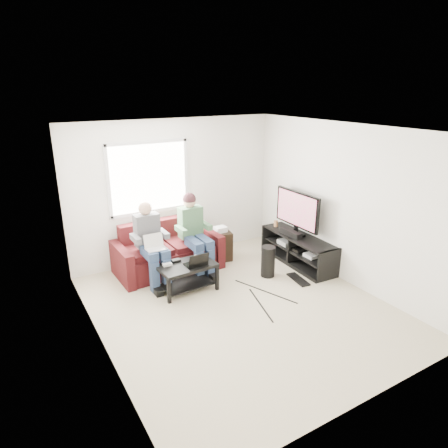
# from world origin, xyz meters

# --- Properties ---
(floor) EXTENTS (4.50, 4.50, 0.00)m
(floor) POSITION_xyz_m (0.00, 0.00, 0.00)
(floor) COLOR beige
(floor) RESTS_ON ground
(ceiling) EXTENTS (4.50, 4.50, 0.00)m
(ceiling) POSITION_xyz_m (0.00, 0.00, 2.60)
(ceiling) COLOR white
(ceiling) RESTS_ON wall_back
(wall_back) EXTENTS (4.50, 0.00, 4.50)m
(wall_back) POSITION_xyz_m (0.00, 2.25, 1.30)
(wall_back) COLOR white
(wall_back) RESTS_ON floor
(wall_front) EXTENTS (4.50, 0.00, 4.50)m
(wall_front) POSITION_xyz_m (0.00, -2.25, 1.30)
(wall_front) COLOR white
(wall_front) RESTS_ON floor
(wall_left) EXTENTS (0.00, 4.50, 4.50)m
(wall_left) POSITION_xyz_m (-2.00, 0.00, 1.30)
(wall_left) COLOR white
(wall_left) RESTS_ON floor
(wall_right) EXTENTS (0.00, 4.50, 4.50)m
(wall_right) POSITION_xyz_m (2.00, 0.00, 1.30)
(wall_right) COLOR white
(wall_right) RESTS_ON floor
(window) EXTENTS (1.48, 0.04, 1.28)m
(window) POSITION_xyz_m (-0.50, 2.23, 1.60)
(window) COLOR white
(window) RESTS_ON wall_back
(sofa) EXTENTS (1.83, 0.93, 0.86)m
(sofa) POSITION_xyz_m (-0.41, 1.78, 0.32)
(sofa) COLOR #441211
(sofa) RESTS_ON floor
(person_left) EXTENTS (0.40, 0.70, 1.35)m
(person_left) POSITION_xyz_m (-0.81, 1.46, 0.74)
(person_left) COLOR navy
(person_left) RESTS_ON sofa
(person_right) EXTENTS (0.40, 0.71, 1.40)m
(person_right) POSITION_xyz_m (-0.01, 1.48, 0.80)
(person_right) COLOR navy
(person_right) RESTS_ON sofa
(laptop_silver) EXTENTS (0.35, 0.27, 0.24)m
(laptop_silver) POSITION_xyz_m (-0.81, 1.25, 0.72)
(laptop_silver) COLOR silver
(laptop_silver) RESTS_ON person_left
(coffee_table) EXTENTS (0.92, 0.59, 0.45)m
(coffee_table) POSITION_xyz_m (-0.45, 0.89, 0.33)
(coffee_table) COLOR black
(coffee_table) RESTS_ON floor
(laptop_black) EXTENTS (0.34, 0.24, 0.24)m
(laptop_black) POSITION_xyz_m (-0.33, 0.81, 0.57)
(laptop_black) COLOR black
(laptop_black) RESTS_ON coffee_table
(controller_a) EXTENTS (0.15, 0.10, 0.04)m
(controller_a) POSITION_xyz_m (-0.73, 1.01, 0.47)
(controller_a) COLOR silver
(controller_a) RESTS_ON coffee_table
(controller_b) EXTENTS (0.14, 0.09, 0.04)m
(controller_b) POSITION_xyz_m (-0.55, 1.07, 0.47)
(controller_b) COLOR black
(controller_b) RESTS_ON coffee_table
(controller_c) EXTENTS (0.14, 0.09, 0.04)m
(controller_c) POSITION_xyz_m (-0.15, 1.04, 0.47)
(controller_c) COLOR gray
(controller_c) RESTS_ON coffee_table
(tv_stand) EXTENTS (0.56, 1.64, 0.54)m
(tv_stand) POSITION_xyz_m (1.77, 0.78, 0.24)
(tv_stand) COLOR black
(tv_stand) RESTS_ON floor
(tv) EXTENTS (0.12, 1.10, 0.81)m
(tv) POSITION_xyz_m (1.77, 0.88, 1.00)
(tv) COLOR black
(tv) RESTS_ON tv_stand
(soundbar) EXTENTS (0.12, 0.50, 0.10)m
(soundbar) POSITION_xyz_m (1.65, 0.88, 0.59)
(soundbar) COLOR black
(soundbar) RESTS_ON tv_stand
(drink_cup) EXTENTS (0.08, 0.08, 0.12)m
(drink_cup) POSITION_xyz_m (1.72, 1.41, 0.60)
(drink_cup) COLOR #A16E45
(drink_cup) RESTS_ON tv_stand
(console_white) EXTENTS (0.30, 0.22, 0.06)m
(console_white) POSITION_xyz_m (1.77, 0.38, 0.32)
(console_white) COLOR silver
(console_white) RESTS_ON tv_stand
(console_grey) EXTENTS (0.34, 0.26, 0.08)m
(console_grey) POSITION_xyz_m (1.77, 1.08, 0.33)
(console_grey) COLOR gray
(console_grey) RESTS_ON tv_stand
(console_black) EXTENTS (0.38, 0.30, 0.07)m
(console_black) POSITION_xyz_m (1.77, 0.73, 0.32)
(console_black) COLOR black
(console_black) RESTS_ON tv_stand
(subwoofer) EXTENTS (0.24, 0.24, 0.54)m
(subwoofer) POSITION_xyz_m (0.97, 0.64, 0.27)
(subwoofer) COLOR black
(subwoofer) RESTS_ON floor
(keyboard_floor) EXTENTS (0.24, 0.52, 0.03)m
(keyboard_floor) POSITION_xyz_m (1.32, 0.23, 0.01)
(keyboard_floor) COLOR black
(keyboard_floor) RESTS_ON floor
(end_table) EXTENTS (0.37, 0.37, 0.65)m
(end_table) POSITION_xyz_m (0.62, 1.67, 0.29)
(end_table) COLOR black
(end_table) RESTS_ON floor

